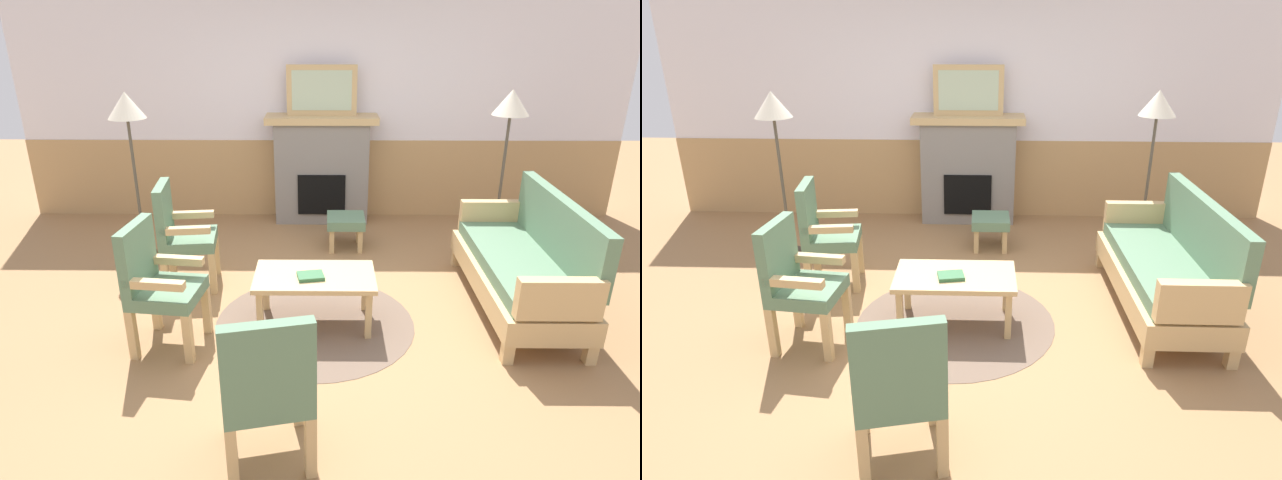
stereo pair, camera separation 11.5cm
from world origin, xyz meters
The scene contains 14 objects.
ground_plane centered at (0.00, 0.00, 0.00)m, with size 14.00×14.00×0.00m, color #997047.
wall_back centered at (0.00, 2.60, 1.31)m, with size 7.20×0.14×2.70m.
fireplace centered at (0.00, 2.35, 0.65)m, with size 1.30×0.44×1.28m.
framed_picture centered at (0.00, 2.35, 1.56)m, with size 0.80×0.04×0.56m.
couch centered at (1.72, 0.20, 0.40)m, with size 0.70×1.80×0.98m.
coffee_table centered at (-0.04, -0.10, 0.39)m, with size 0.96×0.56×0.44m.
round_rug centered at (-0.04, -0.10, 0.00)m, with size 1.63×1.63×0.01m, color brown.
book_on_table centered at (-0.07, -0.16, 0.46)m, with size 0.20×0.16×0.03m, color #33663D.
footstool centered at (0.27, 1.48, 0.28)m, with size 0.40×0.40×0.36m.
armchair_near_fireplace centered at (-1.27, 0.58, 0.54)m, with size 0.53×0.53×0.98m.
armchair_by_window_left centered at (-1.19, -0.43, 0.54)m, with size 0.53×0.53×0.98m.
armchair_front_left centered at (-0.26, -1.62, 0.54)m, with size 0.57×0.57×0.98m.
floor_lamp_by_couch centered at (1.88, 1.49, 1.45)m, with size 0.36×0.36×1.68m.
floor_lamp_by_chairs centered at (-1.86, 1.26, 1.45)m, with size 0.36×0.36×1.68m.
Camera 1 is at (0.04, -3.99, 2.34)m, focal length 30.52 mm.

